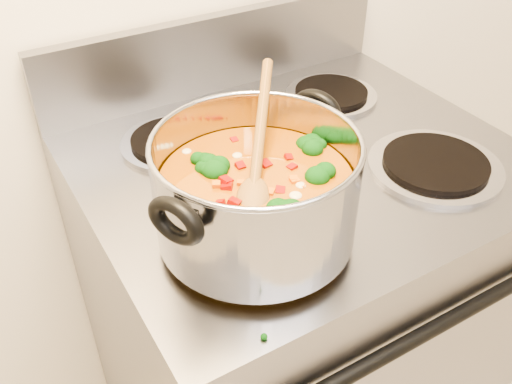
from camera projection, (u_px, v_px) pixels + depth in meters
electric_range at (290, 321)px, 1.30m from camera, size 0.76×0.69×1.08m
stockpot at (256, 193)px, 0.79m from camera, size 0.34×0.29×0.17m
wooden_spoon at (257, 159)px, 0.78m from camera, size 0.19×0.24×0.11m
cooktop_crumbs at (207, 253)px, 0.82m from camera, size 0.41×0.29×0.01m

